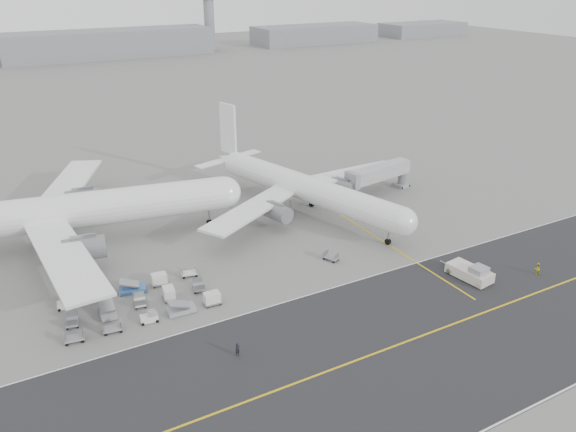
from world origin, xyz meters
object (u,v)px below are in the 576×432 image
airliner_a (65,212)px  ground_crew_a (238,350)px  jet_bridge (379,174)px  pushback_tug (471,272)px  airliner_b (302,187)px  control_tower (209,20)px  ground_crew_b (537,269)px

airliner_a → ground_crew_a: (12.95, -42.33, -5.24)m
jet_bridge → pushback_tug: bearing=-114.1°
airliner_b → pushback_tug: (9.50, -35.42, -4.10)m
control_tower → ground_crew_b: bearing=-101.3°
pushback_tug → jet_bridge: bearing=67.9°
jet_bridge → ground_crew_a: 60.34m
jet_bridge → ground_crew_a: jet_bridge is taller
airliner_a → ground_crew_a: size_ratio=33.82×
airliner_b → pushback_tug: bearing=-91.0°
control_tower → pushback_tug: size_ratio=3.38×
pushback_tug → ground_crew_b: size_ratio=4.77×
control_tower → airliner_a: (-118.46, -232.77, -10.11)m
airliner_a → jet_bridge: airliner_a is taller
airliner_a → control_tower: bearing=-17.0°
control_tower → airliner_b: control_tower is taller
airliner_a → pushback_tug: bearing=-119.0°
pushback_tug → control_tower: bearing=69.0°
pushback_tug → airliner_b: bearing=97.5°
airliner_b → ground_crew_b: bearing=-79.5°
airliner_b → ground_crew_a: size_ratio=27.84×
airliner_a → ground_crew_a: airliner_a is taller
pushback_tug → ground_crew_b: bearing=-29.0°
ground_crew_a → ground_crew_b: bearing=-16.7°
ground_crew_a → ground_crew_b: (49.54, -4.03, 0.06)m
airliner_b → jet_bridge: airliner_b is taller
ground_crew_b → control_tower: bearing=-81.4°
control_tower → jet_bridge: (-56.89, -239.54, -11.68)m
ground_crew_b → airliner_b: bearing=-43.5°
jet_bridge → ground_crew_a: size_ratio=9.67×
airliner_b → jet_bridge: 18.79m
airliner_b → jet_bridge: size_ratio=2.88×
control_tower → ground_crew_b: size_ratio=16.12×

